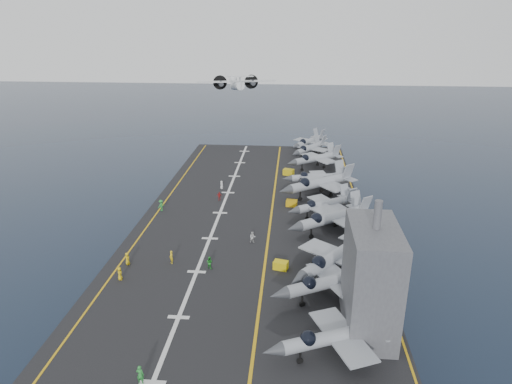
# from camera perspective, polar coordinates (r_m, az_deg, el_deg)

# --- Properties ---
(ground) EXTENTS (500.00, 500.00, 0.00)m
(ground) POSITION_cam_1_polar(r_m,az_deg,el_deg) (84.07, -0.23, -9.29)
(ground) COLOR #142135
(ground) RESTS_ON ground
(hull) EXTENTS (36.00, 90.00, 10.00)m
(hull) POSITION_cam_1_polar(r_m,az_deg,el_deg) (81.68, -0.23, -6.25)
(hull) COLOR #56595E
(hull) RESTS_ON ground
(flight_deck) EXTENTS (38.00, 92.00, 0.40)m
(flight_deck) POSITION_cam_1_polar(r_m,az_deg,el_deg) (79.46, -0.24, -2.91)
(flight_deck) COLOR black
(flight_deck) RESTS_ON hull
(foul_line) EXTENTS (0.35, 90.00, 0.02)m
(foul_line) POSITION_cam_1_polar(r_m,az_deg,el_deg) (79.18, 1.93, -2.83)
(foul_line) COLOR gold
(foul_line) RESTS_ON flight_deck
(landing_centerline) EXTENTS (0.50, 90.00, 0.02)m
(landing_centerline) POSITION_cam_1_polar(r_m,az_deg,el_deg) (80.07, -4.53, -2.61)
(landing_centerline) COLOR silver
(landing_centerline) RESTS_ON flight_deck
(deck_edge_port) EXTENTS (0.25, 90.00, 0.02)m
(deck_edge_port) POSITION_cam_1_polar(r_m,az_deg,el_deg) (82.49, -12.10, -2.31)
(deck_edge_port) COLOR gold
(deck_edge_port) RESTS_ON flight_deck
(deck_edge_stbd) EXTENTS (0.25, 90.00, 0.02)m
(deck_edge_stbd) POSITION_cam_1_polar(r_m,az_deg,el_deg) (80.04, 13.09, -3.13)
(deck_edge_stbd) COLOR gold
(deck_edge_stbd) RESTS_ON flight_deck
(island_superstructure) EXTENTS (5.00, 10.00, 15.00)m
(island_superstructure) POSITION_cam_1_polar(r_m,az_deg,el_deg) (49.65, 14.32, -9.12)
(island_superstructure) COLOR #56595E
(island_superstructure) RESTS_ON flight_deck
(fighter_jet_0) EXTENTS (16.03, 13.67, 4.71)m
(fighter_jet_0) POSITION_cam_1_polar(r_m,az_deg,el_deg) (48.07, 9.91, -17.23)
(fighter_jet_0) COLOR #A4ADB3
(fighter_jet_0) RESTS_ON flight_deck
(fighter_jet_1) EXTENTS (17.45, 15.48, 5.06)m
(fighter_jet_1) POSITION_cam_1_polar(r_m,az_deg,el_deg) (56.24, 9.54, -10.80)
(fighter_jet_1) COLOR #9AA2AC
(fighter_jet_1) RESTS_ON flight_deck
(fighter_jet_2) EXTENTS (18.05, 18.91, 5.48)m
(fighter_jet_2) POSITION_cam_1_polar(r_m,az_deg,el_deg) (61.06, 9.75, -7.88)
(fighter_jet_2) COLOR #939AA3
(fighter_jet_2) RESTS_ON flight_deck
(fighter_jet_3) EXTENTS (18.64, 17.49, 5.39)m
(fighter_jet_3) POSITION_cam_1_polar(r_m,az_deg,el_deg) (72.85, 9.67, -3.01)
(fighter_jet_3) COLOR #9399A1
(fighter_jet_3) RESTS_ON flight_deck
(fighter_jet_4) EXTENTS (15.93, 14.60, 4.60)m
(fighter_jet_4) POSITION_cam_1_polar(r_m,az_deg,el_deg) (78.74, 8.66, -1.41)
(fighter_jet_4) COLOR gray
(fighter_jet_4) RESTS_ON flight_deck
(fighter_jet_5) EXTENTS (19.86, 18.76, 5.75)m
(fighter_jet_5) POSITION_cam_1_polar(r_m,az_deg,el_deg) (87.36, 8.00, 1.29)
(fighter_jet_5) COLOR #979FA8
(fighter_jet_5) RESTS_ON flight_deck
(fighter_jet_6) EXTENTS (14.48, 11.18, 4.49)m
(fighter_jet_6) POSITION_cam_1_polar(r_m,az_deg,el_deg) (92.12, 7.76, 1.92)
(fighter_jet_6) COLOR #8D929A
(fighter_jet_6) RESTS_ON flight_deck
(fighter_jet_7) EXTENTS (17.01, 16.05, 4.92)m
(fighter_jet_7) POSITION_cam_1_polar(r_m,az_deg,el_deg) (104.25, 7.53, 4.29)
(fighter_jet_7) COLOR #8F979D
(fighter_jet_7) RESTS_ON flight_deck
(fighter_jet_8) EXTENTS (14.78, 16.01, 4.63)m
(fighter_jet_8) POSITION_cam_1_polar(r_m,az_deg,el_deg) (112.91, 6.74, 5.53)
(fighter_jet_8) COLOR #969CA5
(fighter_jet_8) RESTS_ON flight_deck
(tow_cart_a) EXTENTS (2.15, 1.67, 1.14)m
(tow_cart_a) POSITION_cam_1_polar(r_m,az_deg,el_deg) (62.55, 3.11, -9.12)
(tow_cart_a) COLOR #D8BC0C
(tow_cart_a) RESTS_ON flight_deck
(tow_cart_b) EXTENTS (2.11, 1.53, 1.17)m
(tow_cart_b) POSITION_cam_1_polar(r_m,az_deg,el_deg) (82.75, 4.47, -1.39)
(tow_cart_b) COLOR #CB990D
(tow_cart_b) RESTS_ON flight_deck
(tow_cart_c) EXTENTS (2.54, 2.07, 1.31)m
(tow_cart_c) POSITION_cam_1_polar(r_m,az_deg,el_deg) (99.34, 4.09, 2.50)
(tow_cart_c) COLOR gold
(tow_cart_c) RESTS_ON flight_deck
(crew_0) EXTENTS (1.00, 1.24, 1.79)m
(crew_0) POSITION_cam_1_polar(r_m,az_deg,el_deg) (62.50, -16.66, -9.74)
(crew_0) COLOR gold
(crew_0) RESTS_ON flight_deck
(crew_1) EXTENTS (1.30, 1.36, 1.89)m
(crew_1) POSITION_cam_1_polar(r_m,az_deg,el_deg) (64.69, -10.54, -8.01)
(crew_1) COLOR yellow
(crew_1) RESTS_ON flight_deck
(crew_2) EXTENTS (1.25, 1.06, 1.76)m
(crew_2) POSITION_cam_1_polar(r_m,az_deg,el_deg) (62.78, -5.83, -8.75)
(crew_2) COLOR #209028
(crew_2) RESTS_ON flight_deck
(crew_3) EXTENTS (1.37, 1.48, 2.05)m
(crew_3) POSITION_cam_1_polar(r_m,az_deg,el_deg) (82.07, -11.77, -1.65)
(crew_3) COLOR green
(crew_3) RESTS_ON flight_deck
(crew_4) EXTENTS (1.05, 0.77, 1.61)m
(crew_4) POSITION_cam_1_polar(r_m,az_deg,el_deg) (85.45, -4.62, -0.50)
(crew_4) COLOR #B21919
(crew_4) RESTS_ON flight_deck
(crew_5) EXTENTS (1.16, 1.20, 1.68)m
(crew_5) POSITION_cam_1_polar(r_m,az_deg,el_deg) (91.07, -4.33, 0.89)
(crew_5) COLOR silver
(crew_5) RESTS_ON flight_deck
(crew_6) EXTENTS (1.25, 0.88, 2.01)m
(crew_6) POSITION_cam_1_polar(r_m,az_deg,el_deg) (46.57, -14.28, -21.25)
(crew_6) COLOR #268C33
(crew_6) RESTS_ON flight_deck
(crew_7) EXTENTS (1.17, 0.89, 1.77)m
(crew_7) POSITION_cam_1_polar(r_m,az_deg,el_deg) (69.17, -0.43, -5.69)
(crew_7) COLOR silver
(crew_7) RESTS_ON flight_deck
(transport_plane) EXTENTS (24.70, 19.83, 5.11)m
(transport_plane) POSITION_cam_1_polar(r_m,az_deg,el_deg) (129.26, -2.40, 13.09)
(transport_plane) COLOR silver
(fighter_jet_9) EXTENTS (14.78, 16.01, 4.63)m
(fighter_jet_9) POSITION_cam_1_polar(r_m,az_deg,el_deg) (119.25, 6.65, 6.35)
(fighter_jet_9) COLOR #969CA5
(fighter_jet_9) RESTS_ON flight_deck
(crew_8) EXTENTS (1.00, 1.24, 1.79)m
(crew_8) POSITION_cam_1_polar(r_m,az_deg,el_deg) (65.78, -15.78, -8.02)
(crew_8) COLOR gold
(crew_8) RESTS_ON flight_deck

